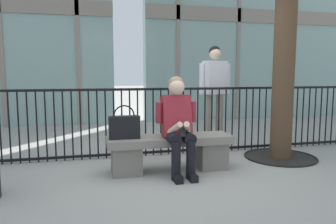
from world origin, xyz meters
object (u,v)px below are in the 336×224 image
(bystander_at_railing, at_px, (215,88))
(handbag_on_bench, at_px, (124,127))
(stone_bench, at_px, (170,150))
(seated_person_with_phone, at_px, (178,122))

(bystander_at_railing, bearing_deg, handbag_on_bench, -143.72)
(stone_bench, bearing_deg, handbag_on_bench, -179.01)
(stone_bench, relative_size, handbag_on_bench, 3.86)
(stone_bench, height_order, bystander_at_railing, bystander_at_railing)
(stone_bench, height_order, handbag_on_bench, handbag_on_bench)
(stone_bench, relative_size, seated_person_with_phone, 1.32)
(handbag_on_bench, xyz_separation_m, bystander_at_railing, (1.67, 1.22, 0.40))
(stone_bench, xyz_separation_m, seated_person_with_phone, (0.07, -0.13, 0.38))
(handbag_on_bench, bearing_deg, seated_person_with_phone, -10.33)
(bystander_at_railing, bearing_deg, seated_person_with_phone, -127.12)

